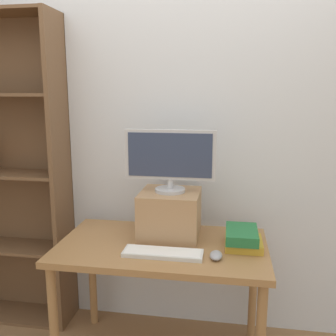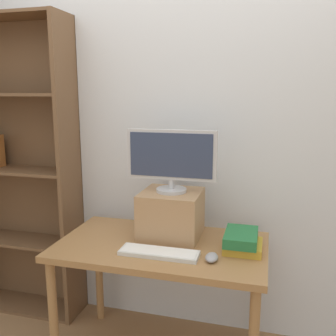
{
  "view_description": "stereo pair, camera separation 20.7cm",
  "coord_description": "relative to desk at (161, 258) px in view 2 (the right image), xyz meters",
  "views": [
    {
      "loc": [
        0.35,
        -1.95,
        1.57
      ],
      "look_at": [
        0.03,
        0.05,
        1.16
      ],
      "focal_mm": 40.0,
      "sensor_mm": 36.0,
      "label": 1
    },
    {
      "loc": [
        0.56,
        -1.91,
        1.57
      ],
      "look_at": [
        0.03,
        0.05,
        1.16
      ],
      "focal_mm": 40.0,
      "sensor_mm": 36.0,
      "label": 2
    }
  ],
  "objects": [
    {
      "name": "keyboard",
      "position": [
        0.03,
        -0.15,
        0.1
      ],
      "size": [
        0.42,
        0.13,
        0.02
      ],
      "color": "silver",
      "rests_on": "desk"
    },
    {
      "name": "back_wall",
      "position": [
        0.0,
        0.46,
        0.66
      ],
      "size": [
        7.0,
        0.08,
        2.6
      ],
      "color": "silver",
      "rests_on": "ground_plane"
    },
    {
      "name": "computer_monitor",
      "position": [
        0.03,
        0.12,
        0.56
      ],
      "size": [
        0.52,
        0.18,
        0.36
      ],
      "color": "#B7B7BA",
      "rests_on": "riser_box"
    },
    {
      "name": "computer_mouse",
      "position": [
        0.31,
        -0.14,
        0.11
      ],
      "size": [
        0.06,
        0.1,
        0.04
      ],
      "color": "#99999E",
      "rests_on": "desk"
    },
    {
      "name": "desk",
      "position": [
        0.0,
        0.0,
        0.0
      ],
      "size": [
        1.17,
        0.67,
        0.73
      ],
      "color": "#9E7042",
      "rests_on": "ground_plane"
    },
    {
      "name": "book_stack",
      "position": [
        0.44,
        0.03,
        0.14
      ],
      "size": [
        0.2,
        0.25,
        0.1
      ],
      "color": "gold",
      "rests_on": "desk"
    },
    {
      "name": "bookshelf_unit",
      "position": [
        -1.17,
        0.31,
        0.4
      ],
      "size": [
        0.89,
        0.28,
        2.07
      ],
      "color": "brown",
      "rests_on": "ground_plane"
    },
    {
      "name": "riser_box",
      "position": [
        0.03,
        0.13,
        0.23
      ],
      "size": [
        0.34,
        0.33,
        0.27
      ],
      "color": "#A87F56",
      "rests_on": "desk"
    }
  ]
}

